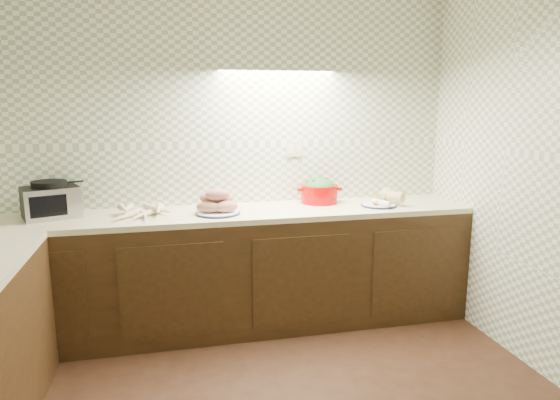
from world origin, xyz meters
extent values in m
cube|color=#93A482|center=(0.00, 1.78, 1.30)|extent=(3.60, 0.05, 2.60)
cube|color=beige|center=(0.55, 1.79, 1.32)|extent=(0.13, 0.01, 0.12)
cube|color=black|center=(0.00, 1.50, 0.43)|extent=(3.60, 0.60, 0.86)
cube|color=beige|center=(0.00, 1.50, 0.88)|extent=(3.60, 0.60, 0.04)
cube|color=black|center=(-1.25, 1.60, 1.01)|extent=(0.43, 0.38, 0.21)
cube|color=#A7A6AB|center=(-1.20, 1.47, 1.01)|extent=(0.34, 0.13, 0.21)
cube|color=black|center=(-1.20, 1.47, 1.01)|extent=(0.22, 0.09, 0.14)
cylinder|color=black|center=(-1.25, 1.60, 1.14)|extent=(0.30, 0.30, 0.04)
cone|color=beige|center=(-0.58, 1.54, 0.92)|extent=(0.16, 0.23, 0.05)
cone|color=beige|center=(-0.63, 1.46, 0.93)|extent=(0.13, 0.23, 0.05)
cone|color=beige|center=(-0.70, 1.38, 0.92)|extent=(0.17, 0.19, 0.05)
cone|color=beige|center=(-0.61, 1.45, 0.92)|extent=(0.14, 0.19, 0.04)
cone|color=beige|center=(-0.55, 1.48, 0.93)|extent=(0.14, 0.23, 0.05)
cone|color=beige|center=(-0.70, 1.47, 0.92)|extent=(0.10, 0.25, 0.04)
cone|color=beige|center=(-0.65, 1.48, 0.93)|extent=(0.12, 0.20, 0.05)
cone|color=beige|center=(-0.55, 1.38, 0.95)|extent=(0.13, 0.20, 0.05)
cone|color=beige|center=(-0.75, 1.50, 0.95)|extent=(0.17, 0.19, 0.05)
cone|color=beige|center=(-0.50, 1.38, 0.94)|extent=(0.11, 0.19, 0.04)
cone|color=beige|center=(-0.49, 1.39, 0.94)|extent=(0.05, 0.24, 0.04)
cylinder|color=#111845|center=(-0.11, 1.44, 0.91)|extent=(0.32, 0.32, 0.01)
cylinder|color=white|center=(-0.11, 1.44, 0.91)|extent=(0.30, 0.30, 0.02)
ellipsoid|color=#A56457|center=(-0.18, 1.42, 0.96)|extent=(0.18, 0.10, 0.08)
ellipsoid|color=#A56457|center=(-0.05, 1.40, 0.96)|extent=(0.18, 0.10, 0.08)
ellipsoid|color=#A56457|center=(-0.10, 1.50, 0.96)|extent=(0.18, 0.10, 0.08)
ellipsoid|color=#A56457|center=(-0.15, 1.48, 1.00)|extent=(0.18, 0.10, 0.08)
ellipsoid|color=#A56457|center=(-0.06, 1.48, 1.00)|extent=(0.18, 0.10, 0.08)
ellipsoid|color=#A56457|center=(-0.11, 1.43, 1.04)|extent=(0.18, 0.10, 0.08)
cylinder|color=black|center=(-0.13, 1.62, 0.93)|extent=(0.16, 0.16, 0.06)
sphere|color=maroon|center=(-0.14, 1.62, 0.98)|extent=(0.08, 0.08, 0.08)
sphere|color=white|center=(-0.10, 1.63, 0.97)|extent=(0.05, 0.05, 0.05)
cylinder|color=#BA0000|center=(0.72, 1.66, 0.97)|extent=(0.32, 0.32, 0.14)
cube|color=#BA0000|center=(0.57, 1.68, 1.01)|extent=(0.04, 0.07, 0.02)
cube|color=#BA0000|center=(0.88, 1.64, 1.01)|extent=(0.04, 0.07, 0.02)
ellipsoid|color=#366A2A|center=(0.72, 1.66, 1.03)|extent=(0.26, 0.26, 0.14)
cylinder|color=#111845|center=(1.13, 1.44, 0.91)|extent=(0.27, 0.27, 0.01)
cylinder|color=white|center=(1.13, 1.44, 0.91)|extent=(0.26, 0.26, 0.02)
cone|color=#E8531B|center=(1.09, 1.45, 0.93)|extent=(0.09, 0.16, 0.03)
cone|color=#E8531B|center=(1.08, 1.44, 0.93)|extent=(0.12, 0.14, 0.03)
cone|color=#E8531B|center=(1.11, 1.45, 0.93)|extent=(0.08, 0.16, 0.03)
cone|color=#E8531B|center=(1.11, 1.47, 0.95)|extent=(0.06, 0.16, 0.03)
cone|color=#E8531B|center=(1.11, 1.44, 0.95)|extent=(0.08, 0.16, 0.03)
cylinder|color=white|center=(1.13, 1.38, 0.94)|extent=(0.11, 0.18, 0.04)
cylinder|color=#347A33|center=(1.18, 1.51, 0.94)|extent=(0.09, 0.12, 0.05)
camera|label=1|loc=(-0.45, -2.06, 1.70)|focal=32.00mm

